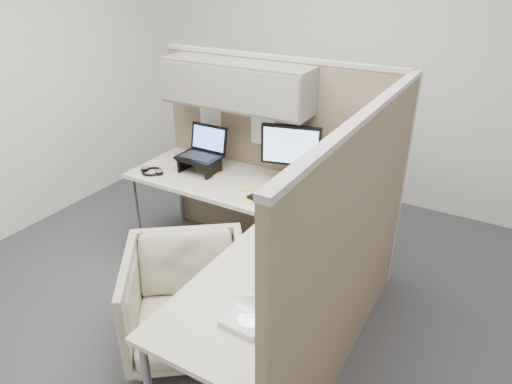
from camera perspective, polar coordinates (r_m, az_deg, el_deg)
The scene contains 19 objects.
ground at distance 3.42m, azimuth -3.66°, elevation -14.13°, with size 4.50×4.50×0.00m, color #3B3B40.
partition_back at distance 3.59m, azimuth 0.25°, elevation 8.31°, with size 2.00×0.36×1.63m.
partition_right at distance 2.56m, azimuth 12.13°, elevation -7.46°, with size 0.07×2.03×1.63m.
desk at distance 3.05m, azimuth -0.77°, elevation -3.75°, with size 2.00×1.98×0.73m.
office_chair at distance 2.94m, azimuth -8.58°, elevation -12.71°, with size 0.73×0.69×0.76m, color beige.
monitor_left at distance 3.35m, azimuth 4.35°, elevation 5.17°, with size 0.44×0.20×0.47m.
monitor_right at distance 3.08m, azimuth 11.18°, elevation 2.74°, with size 0.33×0.34×0.47m.
laptop_station at distance 3.67m, azimuth -6.81°, elevation 4.64°, with size 0.33×0.29×0.35m.
keyboard at distance 3.14m, azimuth 2.94°, elevation -1.67°, with size 0.49×0.16×0.02m, color black.
mouse at distance 2.97m, azimuth 8.78°, elevation -3.56°, with size 0.10×0.06×0.03m, color black.
travel_mug at distance 3.29m, azimuth 6.86°, elevation 1.00°, with size 0.08×0.08×0.17m.
soda_can_green at distance 2.88m, azimuth 10.85°, elevation -3.89°, with size 0.07×0.07×0.12m, color #268C1E.
soda_can_silver at distance 3.12m, azimuth 9.91°, elevation -1.25°, with size 0.07×0.07×0.12m, color #1E3FA5.
sticky_note_c at distance 3.63m, azimuth -5.05°, elevation 2.25°, with size 0.08×0.08×0.01m, color yellow.
sticky_note_d at distance 3.38m, azimuth -1.26°, elevation 0.39°, with size 0.08×0.08×0.01m, color yellow.
sticky_note_b at distance 3.20m, azimuth -0.90°, elevation -1.13°, with size 0.08×0.08×0.01m, color yellow.
headphones at distance 3.74m, azimuth -12.88°, elevation 2.55°, with size 0.21×0.17×0.03m.
paper_stack at distance 2.23m, azimuth -0.78°, elevation -15.21°, with size 0.21×0.26×0.03m.
desk_clock at distance 2.56m, azimuth 4.67°, elevation -8.16°, with size 0.06×0.09×0.09m.
Camera 1 is at (1.47, -2.12, 2.23)m, focal length 32.00 mm.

